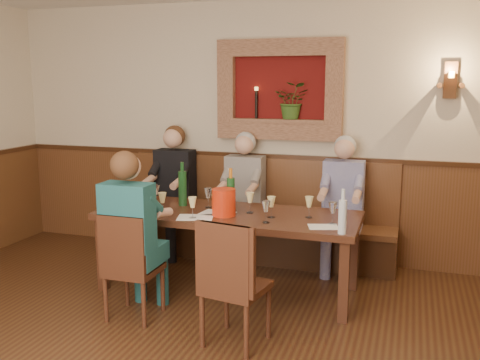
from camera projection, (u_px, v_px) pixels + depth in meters
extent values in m
cube|color=beige|center=(262.00, 131.00, 5.89)|extent=(6.00, 0.04, 2.80)
cube|color=#553218|center=(261.00, 206.00, 6.02)|extent=(6.00, 0.04, 1.10)
cube|color=#381E0F|center=(261.00, 156.00, 5.92)|extent=(6.02, 0.06, 0.05)
cube|color=#580E0C|center=(280.00, 90.00, 5.73)|extent=(1.00, 0.02, 0.70)
cube|color=#9E6D50|center=(279.00, 47.00, 5.61)|extent=(1.36, 0.12, 0.18)
cube|color=#9E6D50|center=(278.00, 131.00, 5.77)|extent=(1.36, 0.12, 0.18)
cube|color=#9E6D50|center=(227.00, 89.00, 5.86)|extent=(0.18, 0.12, 0.70)
cube|color=#9E6D50|center=(335.00, 90.00, 5.51)|extent=(0.18, 0.12, 0.70)
cube|color=#9E6D50|center=(278.00, 121.00, 5.75)|extent=(1.00, 0.14, 0.04)
imported|color=#30511C|center=(293.00, 101.00, 5.66)|extent=(0.35, 0.30, 0.39)
cylinder|color=black|center=(256.00, 105.00, 5.79)|extent=(0.03, 0.03, 0.30)
cylinder|color=#FFBF59|center=(256.00, 89.00, 5.76)|extent=(0.04, 0.04, 0.04)
cube|color=#553218|center=(450.00, 80.00, 5.16)|extent=(0.12, 0.08, 0.35)
cylinder|color=#553218|center=(439.00, 85.00, 5.14)|extent=(0.05, 0.18, 0.05)
cylinder|color=#553218|center=(462.00, 86.00, 5.08)|extent=(0.05, 0.18, 0.05)
cylinder|color=#FFBF59|center=(451.00, 75.00, 5.03)|extent=(0.06, 0.06, 0.06)
cube|color=#371E10|center=(228.00, 215.00, 4.93)|extent=(2.40, 0.90, 0.06)
cube|color=#371E10|center=(102.00, 254.00, 4.99)|extent=(0.08, 0.08, 0.69)
cube|color=#371E10|center=(344.00, 282.00, 4.32)|extent=(0.08, 0.08, 0.69)
cube|color=#371E10|center=(140.00, 233.00, 5.69)|extent=(0.08, 0.08, 0.69)
cube|color=#371E10|center=(354.00, 254.00, 5.01)|extent=(0.08, 0.08, 0.69)
cube|color=#381E0F|center=(255.00, 242.00, 5.88)|extent=(3.00, 0.40, 0.40)
cube|color=#553218|center=(255.00, 222.00, 5.84)|extent=(3.00, 0.45, 0.06)
cube|color=#553218|center=(260.00, 187.00, 5.95)|extent=(3.00, 0.06, 0.66)
cube|color=#371E10|center=(135.00, 294.00, 4.45)|extent=(0.38, 0.38, 0.38)
cube|color=#371E10|center=(134.00, 270.00, 4.41)|extent=(0.40, 0.40, 0.05)
cube|color=#371E10|center=(121.00, 246.00, 4.19)|extent=(0.40, 0.04, 0.48)
cube|color=#371E10|center=(236.00, 317.00, 4.00)|extent=(0.47, 0.47, 0.41)
cube|color=#371E10|center=(236.00, 288.00, 3.96)|extent=(0.50, 0.50, 0.05)
cube|color=#371E10|center=(223.00, 259.00, 3.74)|extent=(0.43, 0.12, 0.51)
cube|color=black|center=(170.00, 236.00, 6.02)|extent=(0.43, 0.45, 0.45)
cube|color=black|center=(175.00, 174.00, 6.06)|extent=(0.43, 0.23, 0.57)
sphere|color=#D8A384|center=(173.00, 138.00, 5.95)|extent=(0.22, 0.22, 0.22)
sphere|color=#4C2D19|center=(175.00, 136.00, 5.99)|extent=(0.24, 0.24, 0.24)
cube|color=#4F4A48|center=(240.00, 242.00, 5.78)|extent=(0.41, 0.43, 0.45)
cube|color=#4F4A48|center=(245.00, 180.00, 5.81)|extent=(0.41, 0.22, 0.54)
sphere|color=#D8A384|center=(244.00, 145.00, 5.70)|extent=(0.21, 0.21, 0.21)
sphere|color=#B2B2B2|center=(245.00, 142.00, 5.75)|extent=(0.23, 0.23, 0.23)
cube|color=navy|center=(339.00, 252.00, 5.46)|extent=(0.41, 0.43, 0.45)
cube|color=navy|center=(344.00, 186.00, 5.49)|extent=(0.41, 0.21, 0.54)
sphere|color=#D8A384|center=(344.00, 149.00, 5.38)|extent=(0.21, 0.21, 0.21)
sphere|color=#B2B2B2|center=(345.00, 146.00, 5.43)|extent=(0.22, 0.22, 0.22)
cube|color=navy|center=(140.00, 287.00, 4.53)|extent=(0.41, 0.43, 0.45)
cube|color=navy|center=(127.00, 217.00, 4.26)|extent=(0.41, 0.22, 0.54)
sphere|color=#D8A384|center=(128.00, 167.00, 4.22)|extent=(0.21, 0.21, 0.21)
sphere|color=#4C2D19|center=(125.00, 165.00, 4.17)|extent=(0.23, 0.23, 0.23)
cylinder|color=red|center=(224.00, 202.00, 4.79)|extent=(0.24, 0.24, 0.24)
cylinder|color=#19471E|center=(231.00, 195.00, 4.94)|extent=(0.08, 0.08, 0.31)
cylinder|color=#CB6C16|center=(231.00, 173.00, 4.91)|extent=(0.03, 0.03, 0.09)
cylinder|color=#19471E|center=(183.00, 188.00, 5.17)|extent=(0.10, 0.10, 0.34)
cylinder|color=#19471E|center=(182.00, 167.00, 5.13)|extent=(0.04, 0.04, 0.09)
cylinder|color=silver|center=(342.00, 217.00, 4.22)|extent=(0.07, 0.07, 0.27)
cylinder|color=silver|center=(343.00, 195.00, 4.18)|extent=(0.03, 0.03, 0.09)
cube|color=white|center=(143.00, 212.00, 4.92)|extent=(0.34, 0.27, 0.00)
cube|color=white|center=(217.00, 213.00, 4.89)|extent=(0.32, 0.25, 0.00)
cube|color=white|center=(323.00, 227.00, 4.43)|extent=(0.29, 0.24, 0.00)
cube|color=white|center=(195.00, 217.00, 4.74)|extent=(0.36, 0.30, 0.00)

